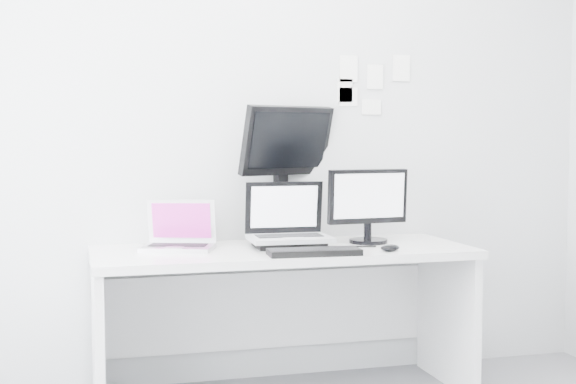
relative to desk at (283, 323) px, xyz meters
name	(u,v)px	position (x,y,z in m)	size (l,w,h in m)	color
back_wall	(266,120)	(0.00, 0.35, 0.99)	(3.60, 3.60, 0.00)	#B7B9BB
desk	(283,323)	(0.00, 0.00, 0.00)	(1.80, 0.70, 0.73)	silver
macbook	(177,224)	(-0.50, 0.06, 0.49)	(0.33, 0.25, 0.25)	#B0AFB4
speaker	(194,226)	(-0.39, 0.25, 0.46)	(0.09, 0.09, 0.18)	black
dell_laptop	(290,214)	(0.04, 0.01, 0.53)	(0.39, 0.30, 0.32)	#9FA2A7
rear_monitor	(284,171)	(0.08, 0.29, 0.72)	(0.52, 0.19, 0.71)	black
samsung_monitor	(369,205)	(0.46, 0.06, 0.56)	(0.42, 0.19, 0.38)	black
keyboard	(314,252)	(0.08, -0.26, 0.38)	(0.42, 0.15, 0.03)	black
mouse	(390,248)	(0.45, -0.24, 0.38)	(0.10, 0.06, 0.03)	black
wall_note_0	(349,69)	(0.45, 0.34, 1.26)	(0.10, 0.00, 0.14)	white
wall_note_1	(375,77)	(0.60, 0.34, 1.22)	(0.09, 0.00, 0.13)	white
wall_note_2	(401,68)	(0.75, 0.34, 1.26)	(0.10, 0.00, 0.14)	white
wall_note_3	(371,107)	(0.58, 0.34, 1.05)	(0.11, 0.00, 0.08)	white
wall_note_4	(345,91)	(0.43, 0.34, 1.14)	(0.08, 0.00, 0.12)	white
wall_note_5	(348,97)	(0.45, 0.34, 1.11)	(0.10, 0.00, 0.10)	white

